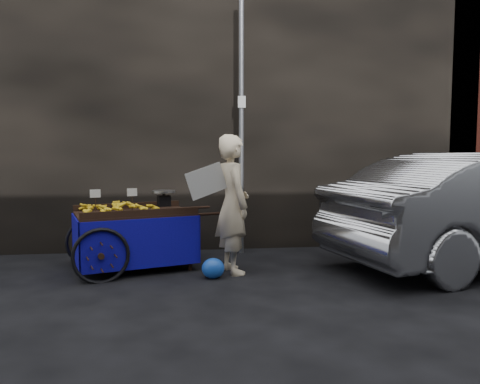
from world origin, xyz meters
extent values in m
plane|color=black|center=(0.00, 0.00, 0.00)|extent=(80.00, 80.00, 0.00)
cube|color=black|center=(-1.00, 2.60, 2.50)|extent=(11.00, 2.00, 5.00)
cylinder|color=slate|center=(0.30, 1.30, 2.00)|extent=(0.08, 0.08, 4.00)
cube|color=white|center=(0.30, 1.25, 2.40)|extent=(0.12, 0.02, 0.18)
cube|color=black|center=(-1.29, 0.46, 0.77)|extent=(1.74, 1.36, 0.06)
cube|color=black|center=(-1.43, 0.89, 0.83)|extent=(1.48, 0.48, 0.10)
cube|color=black|center=(-1.16, 0.03, 0.83)|extent=(1.48, 0.48, 0.10)
cube|color=black|center=(-0.54, 0.29, 0.38)|extent=(0.06, 0.06, 0.77)
cube|color=black|center=(-0.76, 1.02, 0.38)|extent=(0.06, 0.06, 0.77)
cylinder|color=black|center=(-0.22, 0.39, 0.77)|extent=(0.47, 0.18, 0.04)
cylinder|color=black|center=(-0.44, 1.12, 0.77)|extent=(0.47, 0.18, 0.04)
torus|color=black|center=(-1.65, -0.19, 0.33)|extent=(0.70, 0.25, 0.72)
torus|color=black|center=(-1.95, 0.80, 0.33)|extent=(0.70, 0.25, 0.72)
cylinder|color=black|center=(-1.80, 0.31, 0.33)|extent=(0.36, 1.04, 0.05)
cube|color=#0B0780|center=(-1.15, -0.01, 0.44)|extent=(1.51, 0.48, 0.65)
cube|color=#0B0780|center=(-1.44, 0.93, 0.44)|extent=(1.51, 0.48, 0.65)
cube|color=#0B0780|center=(-2.04, 0.23, 0.44)|extent=(0.31, 0.96, 0.65)
cube|color=#0B0780|center=(-0.55, 0.69, 0.44)|extent=(0.31, 0.96, 0.65)
cube|color=black|center=(-0.90, 0.63, 0.93)|extent=(0.20, 0.18, 0.15)
cylinder|color=silver|center=(-0.90, 0.63, 1.06)|extent=(0.41, 0.41, 0.03)
cube|color=white|center=(-1.77, 0.21, 1.08)|extent=(0.13, 0.05, 0.11)
cube|color=white|center=(-1.31, 0.34, 1.08)|extent=(0.13, 0.05, 0.11)
imported|color=beige|center=(0.03, 0.11, 0.93)|extent=(0.60, 0.77, 1.85)
cube|color=#B9B8B2|center=(-0.33, -0.02, 1.25)|extent=(0.57, 0.19, 0.50)
ellipsoid|color=blue|center=(-0.25, -0.17, 0.13)|extent=(0.29, 0.24, 0.26)
camera|label=1|loc=(-0.65, -6.06, 1.63)|focal=35.00mm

